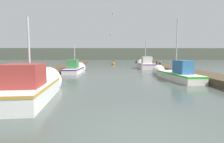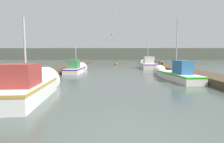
{
  "view_description": "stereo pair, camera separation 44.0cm",
  "coord_description": "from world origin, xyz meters",
  "px_view_note": "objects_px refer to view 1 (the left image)",
  "views": [
    {
      "loc": [
        -0.82,
        -3.53,
        1.86
      ],
      "look_at": [
        -0.53,
        11.09,
        0.43
      ],
      "focal_mm": 28.0,
      "sensor_mm": 36.0,
      "label": 1
    },
    {
      "loc": [
        -0.38,
        -3.54,
        1.86
      ],
      "look_at": [
        -0.53,
        11.09,
        0.43
      ],
      "focal_mm": 28.0,
      "sensor_mm": 36.0,
      "label": 2
    }
  ],
  "objects_px": {
    "fishing_boat_3": "(145,65)",
    "mooring_piling_3": "(157,64)",
    "channel_buoy": "(113,64)",
    "seagull_lead": "(111,35)",
    "fishing_boat_0": "(33,86)",
    "mooring_piling_0": "(174,68)",
    "seagull_1": "(112,15)",
    "mooring_piling_2": "(160,66)",
    "fishing_boat_1": "(173,73)",
    "fishing_boat_2": "(75,68)",
    "mooring_piling_1": "(153,63)"
  },
  "relations": [
    {
      "from": "fishing_boat_3",
      "to": "channel_buoy",
      "type": "height_order",
      "value": "fishing_boat_3"
    },
    {
      "from": "mooring_piling_2",
      "to": "seagull_1",
      "type": "bearing_deg",
      "value": -150.05
    },
    {
      "from": "fishing_boat_0",
      "to": "mooring_piling_0",
      "type": "relative_size",
      "value": 4.12
    },
    {
      "from": "fishing_boat_2",
      "to": "seagull_1",
      "type": "height_order",
      "value": "seagull_1"
    },
    {
      "from": "fishing_boat_2",
      "to": "channel_buoy",
      "type": "relative_size",
      "value": 5.02
    },
    {
      "from": "channel_buoy",
      "to": "seagull_1",
      "type": "height_order",
      "value": "seagull_1"
    },
    {
      "from": "fishing_boat_2",
      "to": "mooring_piling_2",
      "type": "bearing_deg",
      "value": 15.65
    },
    {
      "from": "mooring_piling_2",
      "to": "mooring_piling_3",
      "type": "xyz_separation_m",
      "value": [
        0.07,
        1.64,
        0.08
      ]
    },
    {
      "from": "channel_buoy",
      "to": "fishing_boat_2",
      "type": "bearing_deg",
      "value": -107.5
    },
    {
      "from": "fishing_boat_2",
      "to": "mooring_piling_1",
      "type": "xyz_separation_m",
      "value": [
        9.73,
        6.15,
        0.21
      ]
    },
    {
      "from": "channel_buoy",
      "to": "seagull_lead",
      "type": "height_order",
      "value": "seagull_lead"
    },
    {
      "from": "seagull_lead",
      "to": "mooring_piling_2",
      "type": "bearing_deg",
      "value": 121.41
    },
    {
      "from": "fishing_boat_0",
      "to": "mooring_piling_0",
      "type": "xyz_separation_m",
      "value": [
        9.37,
        8.35,
        0.17
      ]
    },
    {
      "from": "fishing_boat_0",
      "to": "seagull_1",
      "type": "xyz_separation_m",
      "value": [
        3.69,
        9.89,
        5.27
      ]
    },
    {
      "from": "fishing_boat_3",
      "to": "seagull_lead",
      "type": "height_order",
      "value": "fishing_boat_3"
    },
    {
      "from": "fishing_boat_2",
      "to": "mooring_piling_0",
      "type": "height_order",
      "value": "fishing_boat_2"
    },
    {
      "from": "seagull_lead",
      "to": "fishing_boat_3",
      "type": "bearing_deg",
      "value": 144.63
    },
    {
      "from": "fishing_boat_3",
      "to": "seagull_lead",
      "type": "xyz_separation_m",
      "value": [
        -4.73,
        -6.0,
        3.33
      ]
    },
    {
      "from": "fishing_boat_3",
      "to": "mooring_piling_2",
      "type": "xyz_separation_m",
      "value": [
        1.24,
        -2.76,
        0.02
      ]
    },
    {
      "from": "mooring_piling_0",
      "to": "seagull_lead",
      "type": "xyz_separation_m",
      "value": [
        -5.82,
        1.65,
        3.16
      ]
    },
    {
      "from": "fishing_boat_1",
      "to": "seagull_lead",
      "type": "relative_size",
      "value": 11.23
    },
    {
      "from": "fishing_boat_2",
      "to": "mooring_piling_3",
      "type": "relative_size",
      "value": 4.66
    },
    {
      "from": "fishing_boat_3",
      "to": "channel_buoy",
      "type": "distance_m",
      "value": 9.5
    },
    {
      "from": "fishing_boat_2",
      "to": "fishing_boat_0",
      "type": "bearing_deg",
      "value": -87.77
    },
    {
      "from": "channel_buoy",
      "to": "seagull_1",
      "type": "bearing_deg",
      "value": -91.86
    },
    {
      "from": "fishing_boat_0",
      "to": "channel_buoy",
      "type": "distance_m",
      "value": 24.91
    },
    {
      "from": "fishing_boat_0",
      "to": "mooring_piling_0",
      "type": "bearing_deg",
      "value": 36.11
    },
    {
      "from": "mooring_piling_1",
      "to": "seagull_1",
      "type": "height_order",
      "value": "seagull_1"
    },
    {
      "from": "mooring_piling_0",
      "to": "seagull_1",
      "type": "xyz_separation_m",
      "value": [
        -5.68,
        1.54,
        5.1
      ]
    },
    {
      "from": "fishing_boat_2",
      "to": "mooring_piling_2",
      "type": "xyz_separation_m",
      "value": [
        9.7,
        2.49,
        0.11
      ]
    },
    {
      "from": "mooring_piling_2",
      "to": "mooring_piling_1",
      "type": "bearing_deg",
      "value": 89.61
    },
    {
      "from": "fishing_boat_3",
      "to": "channel_buoy",
      "type": "relative_size",
      "value": 5.11
    },
    {
      "from": "fishing_boat_3",
      "to": "mooring_piling_3",
      "type": "distance_m",
      "value": 1.73
    },
    {
      "from": "channel_buoy",
      "to": "seagull_lead",
      "type": "relative_size",
      "value": 1.95
    },
    {
      "from": "fishing_boat_1",
      "to": "fishing_boat_3",
      "type": "height_order",
      "value": "fishing_boat_1"
    },
    {
      "from": "fishing_boat_0",
      "to": "seagull_lead",
      "type": "relative_size",
      "value": 9.65
    },
    {
      "from": "fishing_boat_2",
      "to": "fishing_boat_3",
      "type": "height_order",
      "value": "fishing_boat_3"
    },
    {
      "from": "mooring_piling_2",
      "to": "channel_buoy",
      "type": "height_order",
      "value": "mooring_piling_2"
    },
    {
      "from": "mooring_piling_0",
      "to": "seagull_lead",
      "type": "relative_size",
      "value": 2.34
    },
    {
      "from": "seagull_lead",
      "to": "mooring_piling_0",
      "type": "bearing_deg",
      "value": 77.01
    },
    {
      "from": "mooring_piling_0",
      "to": "channel_buoy",
      "type": "xyz_separation_m",
      "value": [
        -5.2,
        16.21,
        -0.49
      ]
    },
    {
      "from": "fishing_boat_3",
      "to": "mooring_piling_0",
      "type": "bearing_deg",
      "value": -80.12
    },
    {
      "from": "mooring_piling_0",
      "to": "seagull_1",
      "type": "bearing_deg",
      "value": 164.81
    },
    {
      "from": "mooring_piling_0",
      "to": "seagull_1",
      "type": "relative_size",
      "value": 2.31
    },
    {
      "from": "fishing_boat_1",
      "to": "mooring_piling_0",
      "type": "xyz_separation_m",
      "value": [
        1.05,
        2.67,
        0.25
      ]
    },
    {
      "from": "mooring_piling_3",
      "to": "mooring_piling_2",
      "type": "bearing_deg",
      "value": -92.5
    },
    {
      "from": "channel_buoy",
      "to": "mooring_piling_3",
      "type": "bearing_deg",
      "value": -60.73
    },
    {
      "from": "fishing_boat_0",
      "to": "mooring_piling_3",
      "type": "relative_size",
      "value": 4.59
    },
    {
      "from": "mooring_piling_2",
      "to": "seagull_lead",
      "type": "bearing_deg",
      "value": -151.44
    },
    {
      "from": "fishing_boat_2",
      "to": "seagull_1",
      "type": "distance_m",
      "value": 6.67
    }
  ]
}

